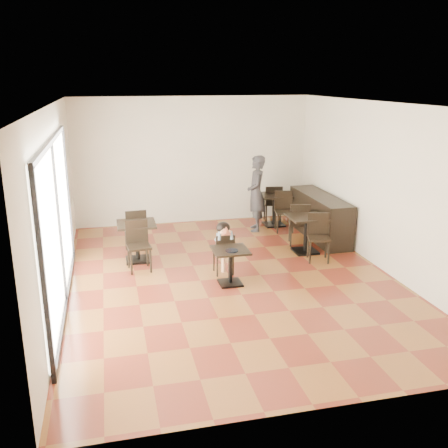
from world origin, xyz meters
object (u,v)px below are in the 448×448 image
object	(u,v)px
child	(223,248)
adult_patron	(256,194)
chair_mid_a	(299,223)
chair_back_b	(284,212)
chair_back_a	(273,203)
cafe_table_left	(137,242)
chair_left_b	(139,247)
child_chair	(223,253)
cafe_table_back	(274,210)
child_table	(230,267)
chair_left_a	(135,230)
chair_mid_b	(319,238)
cafe_table_mid	(306,234)

from	to	relation	value
child	adult_patron	xyz separation A→B (m)	(1.42, 2.58, 0.42)
chair_mid_a	chair_back_b	world-z (taller)	same
chair_mid_a	chair_back_a	xyz separation A→B (m)	(0.02, 1.91, 0.00)
cafe_table_left	chair_back_a	distance (m)	4.23
child	chair_mid_a	xyz separation A→B (m)	(2.05, 1.32, -0.02)
chair_left_b	chair_back_a	distance (m)	4.54
child_chair	cafe_table_left	bearing A→B (deg)	-34.17
cafe_table_back	chair_mid_a	bearing A→B (deg)	-88.03
child_table	cafe_table_back	size ratio (longest dim) A/B	0.83
child	chair_left_a	bearing A→B (deg)	134.12
chair_back_a	child_table	bearing A→B (deg)	71.85
child_chair	chair_back_b	xyz separation A→B (m)	(2.07, 2.33, 0.08)
cafe_table_left	chair_mid_b	xyz separation A→B (m)	(3.61, -0.84, 0.08)
child_table	adult_patron	distance (m)	3.49
child	chair_mid_b	distance (m)	2.06
child	chair_back_b	xyz separation A→B (m)	(2.07, 2.33, -0.02)
adult_patron	cafe_table_back	size ratio (longest dim) A/B	2.29
adult_patron	chair_left_a	size ratio (longest dim) A/B	1.90
chair_left_b	chair_back_b	distance (m)	4.07
chair_back_b	cafe_table_left	bearing A→B (deg)	-150.11
cafe_table_mid	chair_mid_b	size ratio (longest dim) A/B	0.83
chair_mid_b	child_table	bearing A→B (deg)	-143.77
child	cafe_table_left	size ratio (longest dim) A/B	1.26
chair_mid_a	chair_left_a	world-z (taller)	chair_left_a
adult_patron	chair_back_a	bearing A→B (deg)	145.39
child_table	cafe_table_back	world-z (taller)	cafe_table_back
cafe_table_mid	child_chair	bearing A→B (deg)	-158.97
cafe_table_back	chair_back_b	distance (m)	0.56
cafe_table_mid	chair_back_b	distance (m)	1.57
child_table	cafe_table_mid	xyz separation A→B (m)	(2.00, 1.32, 0.07)
child_table	chair_mid_a	xyz separation A→B (m)	(2.05, 1.87, 0.15)
child_chair	cafe_table_back	size ratio (longest dim) A/B	1.00
chair_mid_a	chair_back_a	size ratio (longest dim) A/B	1.00
child_table	cafe_table_left	distance (m)	2.24
cafe_table_back	chair_left_a	xyz separation A→B (m)	(-3.56, -1.27, 0.08)
chair_left_b	chair_back_b	size ratio (longest dim) A/B	1.00
cafe_table_left	chair_left_b	distance (m)	0.56
chair_left_a	chair_left_b	xyz separation A→B (m)	(0.00, -1.10, 0.00)
chair_left_b	cafe_table_left	bearing A→B (deg)	84.67
chair_left_a	chair_back_a	world-z (taller)	chair_left_a
chair_mid_b	chair_back_a	xyz separation A→B (m)	(0.02, 3.01, 0.00)
chair_mid_b	chair_back_b	xyz separation A→B (m)	(0.02, 2.11, 0.00)
adult_patron	chair_mid_a	bearing A→B (deg)	37.00
child_chair	chair_mid_b	xyz separation A→B (m)	(2.05, 0.22, 0.08)
cafe_table_left	cafe_table_back	bearing A→B (deg)	27.10
child_table	chair_left_a	xyz separation A→B (m)	(-1.56, 2.16, 0.15)
child	chair_back_b	size ratio (longest dim) A/B	1.05
child_chair	child_table	bearing A→B (deg)	90.00
child_table	chair_mid_b	distance (m)	2.19
chair_back_a	child	bearing A→B (deg)	67.89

